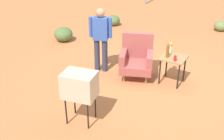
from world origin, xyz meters
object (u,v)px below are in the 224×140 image
(soda_can_red, at_px, (175,58))
(flower_vase, at_px, (170,47))
(person_standing, at_px, (101,36))
(armchair, at_px, (137,57))
(side_table, at_px, (173,61))
(tv_on_stand, at_px, (80,85))
(bottle_tall_amber, at_px, (168,51))

(soda_can_red, xyz_separation_m, flower_vase, (-0.26, 0.38, 0.09))
(person_standing, height_order, flower_vase, person_standing)
(soda_can_red, bearing_deg, flower_vase, 124.83)
(soda_can_red, bearing_deg, person_standing, -174.78)
(person_standing, bearing_deg, soda_can_red, 5.22)
(armchair, bearing_deg, side_table, 8.53)
(person_standing, height_order, soda_can_red, person_standing)
(armchair, distance_m, tv_on_stand, 2.19)
(armchair, bearing_deg, flower_vase, 25.98)
(bottle_tall_amber, bearing_deg, tv_on_stand, -110.64)
(side_table, bearing_deg, tv_on_stand, -112.95)
(bottle_tall_amber, bearing_deg, flower_vase, 99.17)
(tv_on_stand, bearing_deg, side_table, 67.05)
(bottle_tall_amber, bearing_deg, armchair, -175.09)
(tv_on_stand, distance_m, flower_vase, 2.64)
(bottle_tall_amber, height_order, flower_vase, bottle_tall_amber)
(bottle_tall_amber, distance_m, soda_can_red, 0.25)
(armchair, bearing_deg, person_standing, -167.32)
(person_standing, distance_m, soda_can_red, 1.89)
(flower_vase, bearing_deg, soda_can_red, -55.17)
(armchair, xyz_separation_m, person_standing, (-0.91, -0.20, 0.44))
(side_table, height_order, tv_on_stand, tv_on_stand)
(armchair, height_order, bottle_tall_amber, armchair)
(tv_on_stand, relative_size, bottle_tall_amber, 3.43)
(tv_on_stand, bearing_deg, person_standing, 112.37)
(person_standing, bearing_deg, side_table, 10.65)
(armchair, distance_m, flower_vase, 0.84)
(tv_on_stand, height_order, person_standing, person_standing)
(bottle_tall_amber, bearing_deg, side_table, 27.00)
(flower_vase, bearing_deg, person_standing, -161.25)
(armchair, xyz_separation_m, tv_on_stand, (-0.10, -2.17, 0.28))
(soda_can_red, bearing_deg, tv_on_stand, -116.33)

